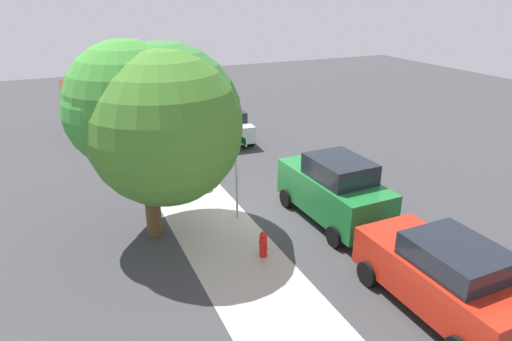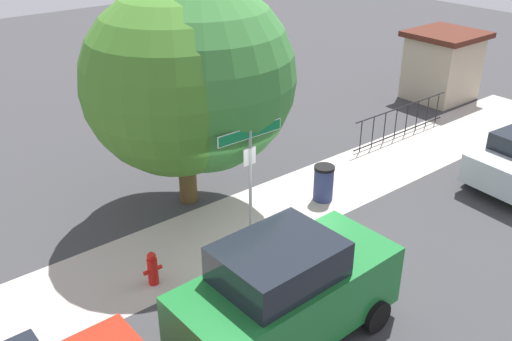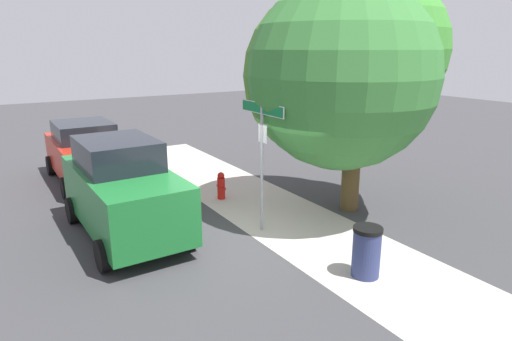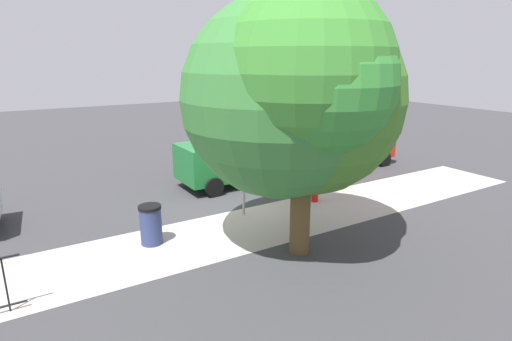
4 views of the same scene
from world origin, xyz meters
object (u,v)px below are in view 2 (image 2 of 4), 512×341
(utility_shed, at_px, (442,65))
(car_green, at_px, (286,293))
(fire_hydrant, at_px, (153,268))
(street_sign, at_px, (250,159))
(shade_tree, at_px, (185,70))
(trash_bin, at_px, (324,183))

(utility_shed, bearing_deg, car_green, -155.48)
(utility_shed, distance_m, fire_hydrant, 14.99)
(street_sign, xyz_separation_m, car_green, (-1.41, -2.79, -1.17))
(car_green, relative_size, utility_shed, 1.62)
(shade_tree, bearing_deg, car_green, -105.04)
(shade_tree, bearing_deg, street_sign, -89.98)
(car_green, distance_m, fire_hydrant, 3.24)
(car_green, height_order, utility_shed, utility_shed)
(street_sign, distance_m, utility_shed, 12.66)
(utility_shed, xyz_separation_m, fire_hydrant, (-14.61, -3.20, -0.95))
(shade_tree, height_order, fire_hydrant, shade_tree)
(shade_tree, distance_m, car_green, 6.02)
(car_green, bearing_deg, utility_shed, 23.13)
(utility_shed, relative_size, trash_bin, 2.70)
(shade_tree, distance_m, trash_bin, 4.69)
(shade_tree, distance_m, fire_hydrant, 4.67)
(street_sign, distance_m, car_green, 3.34)
(street_sign, relative_size, utility_shed, 1.18)
(trash_bin, bearing_deg, fire_hydrant, -176.77)
(fire_hydrant, distance_m, trash_bin, 5.33)
(car_green, height_order, trash_bin, car_green)
(street_sign, distance_m, trash_bin, 3.39)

